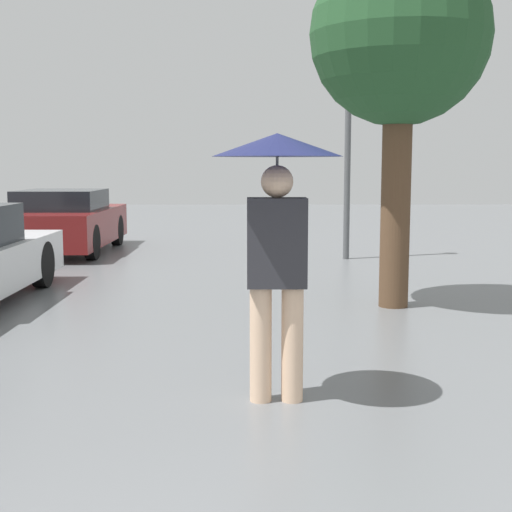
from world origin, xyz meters
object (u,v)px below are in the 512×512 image
Objects in this scene: tree at (400,40)px; street_lamp at (348,103)px; pedestrian at (277,205)px; parked_car_farthest at (64,222)px.

street_lamp is at bearing 90.00° from tree.
street_lamp reaches higher than tree.
tree is 0.90× the size of street_lamp.
pedestrian is 4.19m from tree.
tree is (5.42, -5.46, 2.57)m from parked_car_farthest.
tree is 4.42m from street_lamp.
pedestrian is 0.50× the size of parked_car_farthest.
tree reaches higher than parked_car_farthest.
street_lamp is at bearing -11.08° from parked_car_farthest.
parked_car_farthest is 0.82× the size of street_lamp.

